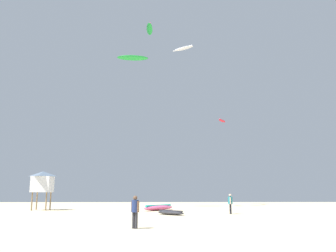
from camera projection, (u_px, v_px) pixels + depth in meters
ground_plane at (178, 236)px, 14.82m from camera, size 120.00×120.00×0.00m
person_foreground at (135, 209)px, 18.27m from camera, size 0.44×0.40×1.66m
person_midground at (230, 202)px, 31.25m from camera, size 0.39×0.57×1.72m
kite_grounded_near at (159, 208)px, 37.73m from camera, size 3.94×4.87×0.61m
kite_grounded_mid at (171, 213)px, 29.83m from camera, size 2.69×3.11×0.38m
lifeguard_tower at (43, 181)px, 38.76m from camera, size 2.30×2.30×4.15m
kite_aloft_0 at (149, 29)px, 49.83m from camera, size 1.25×3.58×0.88m
kite_aloft_1 at (133, 58)px, 48.63m from camera, size 4.31×1.52×0.64m
kite_aloft_2 at (184, 48)px, 59.77m from camera, size 3.54×2.95×0.43m
kite_aloft_3 at (222, 121)px, 56.49m from camera, size 1.82×2.55×0.31m
kite_aloft_4 at (178, 49)px, 50.41m from camera, size 1.96×1.98×0.45m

